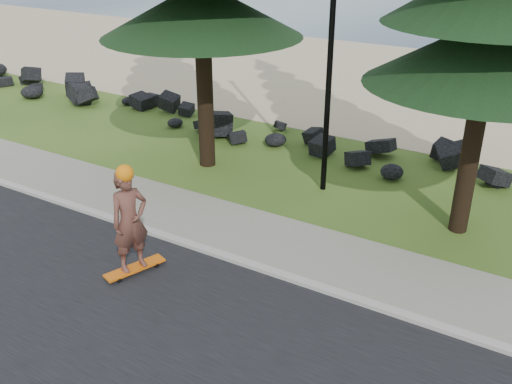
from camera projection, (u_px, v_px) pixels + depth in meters
ground at (260, 243)px, 12.25m from camera, size 160.00×160.00×0.00m
road at (110, 371)px, 8.76m from camera, size 160.00×7.00×0.02m
kerb at (237, 260)px, 11.53m from camera, size 160.00×0.20×0.10m
sidewalk at (264, 237)px, 12.38m from camera, size 160.00×2.00×0.08m
beach_sand at (439, 89)px, 23.45m from camera, size 160.00×15.00×0.01m
seawall_boulders at (358, 159)px, 16.58m from camera, size 60.00×2.40×1.10m
lamp_post at (332, 24)px, 12.94m from camera, size 0.25×0.14×8.14m
skateboarder at (130, 222)px, 10.72m from camera, size 0.71×1.26×2.28m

